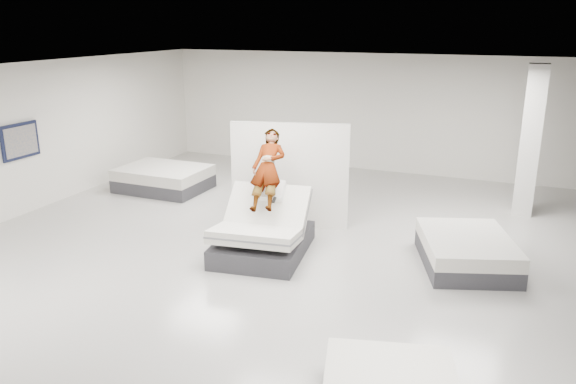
% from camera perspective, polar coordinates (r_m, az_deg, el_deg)
% --- Properties ---
extents(room, '(14.00, 14.04, 3.20)m').
position_cam_1_polar(room, '(9.20, -2.09, 1.78)').
color(room, '#A4A19B').
rests_on(room, ground).
extents(hero_bed, '(1.73, 2.14, 1.24)m').
position_cam_1_polar(hero_bed, '(10.02, -2.56, -4.31)').
color(hero_bed, '#333337').
rests_on(hero_bed, floor).
extents(person, '(0.78, 1.54, 1.33)m').
position_cam_1_polar(person, '(10.05, -2.08, 0.86)').
color(person, slate).
rests_on(person, hero_bed).
extents(remote, '(0.07, 0.15, 0.08)m').
position_cam_1_polar(remote, '(9.72, -1.42, -0.81)').
color(remote, black).
rests_on(remote, person).
extents(divider_panel, '(2.30, 0.69, 2.13)m').
position_cam_1_polar(divider_panel, '(11.16, 0.17, 1.67)').
color(divider_panel, white).
rests_on(divider_panel, floor).
extents(flat_bed_right_far, '(1.96, 2.25, 0.52)m').
position_cam_1_polar(flat_bed_right_far, '(10.07, 17.66, -5.74)').
color(flat_bed_right_far, '#333337').
rests_on(flat_bed_right_far, floor).
extents(flat_bed_left_far, '(2.10, 1.58, 0.57)m').
position_cam_1_polar(flat_bed_left_far, '(14.21, -12.51, 1.34)').
color(flat_bed_left_far, '#333337').
rests_on(flat_bed_left_far, floor).
extents(column, '(0.40, 0.40, 3.20)m').
position_cam_1_polar(column, '(12.82, 23.39, 4.73)').
color(column, silver).
rests_on(column, floor).
extents(wall_poster, '(0.06, 0.95, 0.75)m').
position_cam_1_polar(wall_poster, '(13.11, -25.56, 4.70)').
color(wall_poster, black).
rests_on(wall_poster, wall_left).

